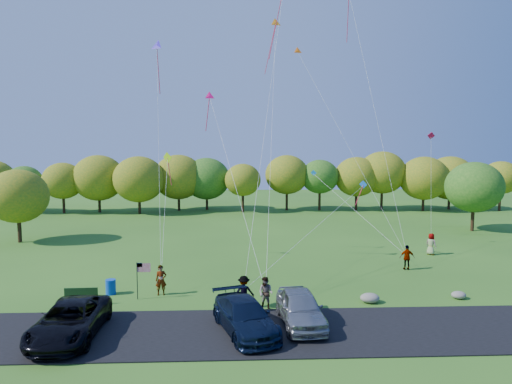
% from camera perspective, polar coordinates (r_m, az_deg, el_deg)
% --- Properties ---
extents(ground, '(140.00, 140.00, 0.00)m').
position_cam_1_polar(ground, '(27.12, 0.69, -13.82)').
color(ground, '#2F5E1B').
rests_on(ground, ground).
extents(asphalt_lane, '(44.00, 6.00, 0.06)m').
position_cam_1_polar(asphalt_lane, '(23.38, 1.25, -17.02)').
color(asphalt_lane, black).
rests_on(asphalt_lane, ground).
extents(treeline, '(77.56, 28.08, 8.54)m').
position_cam_1_polar(treeline, '(62.33, -1.78, 1.62)').
color(treeline, '#372114').
rests_on(treeline, ground).
extents(minivan_dark, '(2.85, 5.97, 1.64)m').
position_cam_1_polar(minivan_dark, '(24.05, -22.24, -14.62)').
color(minivan_dark, black).
rests_on(minivan_dark, asphalt_lane).
extents(minivan_navy, '(3.75, 5.79, 1.56)m').
position_cam_1_polar(minivan_navy, '(22.97, -1.40, -15.27)').
color(minivan_navy, black).
rests_on(minivan_navy, asphalt_lane).
extents(minivan_silver, '(2.36, 5.16, 1.71)m').
position_cam_1_polar(minivan_silver, '(23.97, 5.57, -14.19)').
color(minivan_silver, gray).
rests_on(minivan_silver, asphalt_lane).
extents(flyer_a, '(0.75, 0.56, 1.85)m').
position_cam_1_polar(flyer_a, '(28.96, -11.79, -10.74)').
color(flyer_a, '#4C4C59').
rests_on(flyer_a, ground).
extents(flyer_b, '(1.11, 1.05, 1.81)m').
position_cam_1_polar(flyer_b, '(26.08, 1.23, -12.52)').
color(flyer_b, '#4C4C59').
rests_on(flyer_b, ground).
extents(flyer_c, '(1.23, 0.76, 1.84)m').
position_cam_1_polar(flyer_c, '(26.24, -1.53, -12.37)').
color(flyer_c, '#4C4C59').
rests_on(flyer_c, ground).
extents(flyer_d, '(1.11, 0.53, 1.84)m').
position_cam_1_polar(flyer_d, '(35.70, 18.37, -7.77)').
color(flyer_d, '#4C4C59').
rests_on(flyer_d, ground).
extents(flyer_e, '(0.99, 1.06, 1.82)m').
position_cam_1_polar(flyer_e, '(41.21, 21.04, -6.09)').
color(flyer_e, '#4C4C59').
rests_on(flyer_e, ground).
extents(park_bench, '(1.86, 0.49, 1.03)m').
position_cam_1_polar(park_bench, '(28.60, -20.96, -12.00)').
color(park_bench, black).
rests_on(park_bench, ground).
extents(trash_barrel, '(0.61, 0.61, 0.92)m').
position_cam_1_polar(trash_barrel, '(30.01, -17.70, -11.23)').
color(trash_barrel, '#0C3FB5').
rests_on(trash_barrel, ground).
extents(flag_assembly, '(0.83, 0.54, 2.23)m').
position_cam_1_polar(flag_assembly, '(28.24, -14.18, -9.68)').
color(flag_assembly, black).
rests_on(flag_assembly, ground).
extents(boulder_near, '(1.13, 0.88, 0.56)m').
position_cam_1_polar(boulder_near, '(28.02, 14.04, -12.73)').
color(boulder_near, gray).
rests_on(boulder_near, ground).
extents(boulder_far, '(0.86, 0.72, 0.45)m').
position_cam_1_polar(boulder_far, '(30.44, 24.00, -11.68)').
color(boulder_far, gray).
rests_on(boulder_far, ground).
extents(kites_aloft, '(21.94, 12.04, 17.16)m').
position_cam_1_polar(kites_aloft, '(39.99, 2.25, 19.02)').
color(kites_aloft, orange).
rests_on(kites_aloft, ground).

